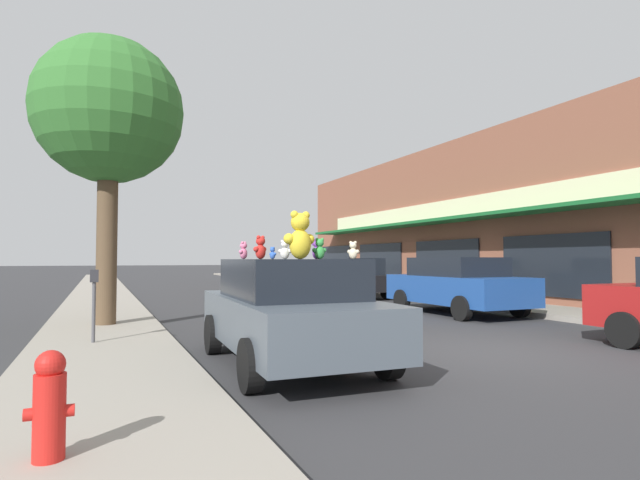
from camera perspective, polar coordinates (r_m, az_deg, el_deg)
The scene contains 17 objects.
ground_plane at distance 9.24m, azimuth 18.15°, elevation -12.06°, with size 260.00×260.00×0.00m, color #333335.
sidewalk_near at distance 6.94m, azimuth -23.30°, elevation -14.73°, with size 2.39×90.00×0.14m.
storefront_row at distance 25.29m, azimuth 31.68°, elevation 1.88°, with size 16.47×32.11×6.52m.
plush_art_car at distance 7.64m, azimuth -3.45°, elevation -7.93°, with size 2.20×4.37×1.60m.
teddy_bear_giant at distance 7.61m, azimuth -2.30°, elevation 0.47°, with size 0.56×0.36×0.74m.
teddy_bear_white at distance 7.96m, azimuth -4.04°, elevation -1.13°, with size 0.23×0.19×0.31m.
teddy_bear_blue at distance 8.59m, azimuth -5.44°, elevation -1.51°, with size 0.12×0.16×0.21m.
teddy_bear_red at distance 7.73m, azimuth -6.82°, elevation -0.89°, with size 0.27×0.23×0.37m.
teddy_bear_purple at distance 8.39m, azimuth -0.42°, elevation -1.06°, with size 0.22×0.25×0.35m.
teddy_bear_green at distance 7.86m, azimuth -0.05°, elevation -1.02°, with size 0.25×0.16×0.34m.
teddy_bear_pink at distance 8.03m, azimuth -8.74°, elevation -1.21°, with size 0.19×0.19×0.28m.
teddy_bear_cream at distance 7.18m, azimuth 3.80°, elevation -1.20°, with size 0.17×0.19×0.26m.
parked_car_far_center at distance 15.18m, azimuth 15.38°, elevation -4.89°, with size 2.19×4.51×1.65m.
parked_car_far_right at distance 20.81m, azimuth 3.57°, elevation -4.20°, with size 2.06×4.11×1.64m.
street_tree at distance 12.64m, azimuth -22.98°, elevation 13.22°, with size 3.30×3.30×6.48m.
fire_hydrant at distance 4.29m, azimuth -28.52°, elevation -16.23°, with size 0.33×0.22×0.79m.
parking_meter at distance 9.65m, azimuth -24.42°, elevation -5.84°, with size 0.14×0.10×1.27m.
Camera 1 is at (-6.08, -6.77, 1.60)m, focal length 28.00 mm.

